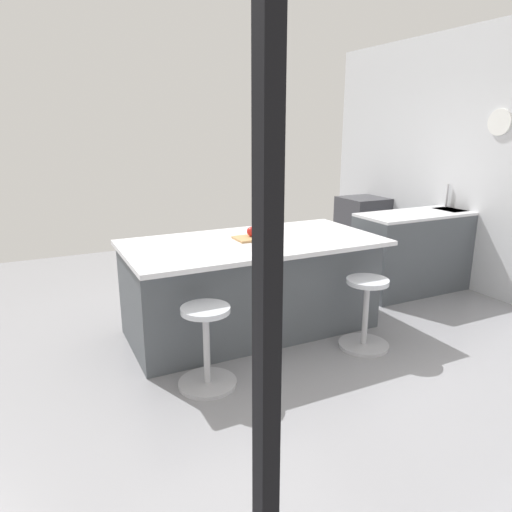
{
  "coord_description": "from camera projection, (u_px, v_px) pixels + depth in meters",
  "views": [
    {
      "loc": [
        1.79,
        3.61,
        1.87
      ],
      "look_at": [
        0.01,
        -0.04,
        0.75
      ],
      "focal_mm": 32.92,
      "sensor_mm": 36.0,
      "label": 1
    }
  ],
  "objects": [
    {
      "name": "apple_red",
      "position": [
        252.0,
        231.0,
        4.28
      ],
      "size": [
        0.09,
        0.09,
        0.09
      ],
      "primitive_type": "sphere",
      "color": "red",
      "rests_on": "cutting_board"
    },
    {
      "name": "kitchen_island",
      "position": [
        251.0,
        285.0,
        4.37
      ],
      "size": [
        2.3,
        1.17,
        0.88
      ],
      "color": "#4C5156",
      "rests_on": "ground_plane"
    },
    {
      "name": "interior_partition_left",
      "position": [
        491.0,
        163.0,
        5.2
      ],
      "size": [
        0.15,
        5.4,
        2.96
      ],
      "color": "silver",
      "rests_on": "ground_plane"
    },
    {
      "name": "oven_range",
      "position": [
        362.0,
        228.0,
        6.82
      ],
      "size": [
        0.6,
        0.61,
        0.9
      ],
      "color": "#38383D",
      "rests_on": "ground_plane"
    },
    {
      "name": "cutting_board",
      "position": [
        254.0,
        238.0,
        4.27
      ],
      "size": [
        0.36,
        0.24,
        0.02
      ],
      "primitive_type": "cube",
      "color": "tan",
      "rests_on": "kitchen_island"
    },
    {
      "name": "stool_by_window",
      "position": [
        365.0,
        315.0,
        4.06
      ],
      "size": [
        0.44,
        0.44,
        0.63
      ],
      "color": "#B7B7BC",
      "rests_on": "ground_plane"
    },
    {
      "name": "ground_plane",
      "position": [
        259.0,
        334.0,
        4.38
      ],
      "size": [
        7.48,
        7.48,
        0.0
      ],
      "primitive_type": "plane",
      "color": "gray"
    },
    {
      "name": "apple_green",
      "position": [
        264.0,
        231.0,
        4.32
      ],
      "size": [
        0.08,
        0.08,
        0.08
      ],
      "primitive_type": "sphere",
      "color": "#609E2D",
      "rests_on": "cutting_board"
    },
    {
      "name": "stool_middle",
      "position": [
        207.0,
        349.0,
        3.44
      ],
      "size": [
        0.44,
        0.44,
        0.63
      ],
      "color": "#B7B7BC",
      "rests_on": "ground_plane"
    },
    {
      "name": "sink_cabinet",
      "position": [
        436.0,
        248.0,
        5.61
      ],
      "size": [
        2.08,
        0.6,
        1.21
      ],
      "color": "#4C5156",
      "rests_on": "ground_plane"
    }
  ]
}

